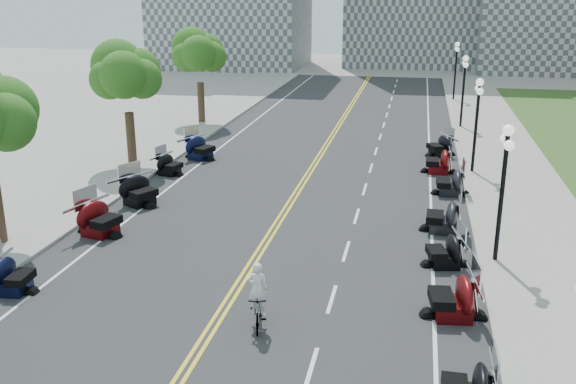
# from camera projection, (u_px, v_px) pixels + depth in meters

# --- Properties ---
(ground) EXTENTS (160.00, 160.00, 0.00)m
(ground) POSITION_uv_depth(u_px,v_px,m) (236.00, 290.00, 21.13)
(ground) COLOR gray
(road) EXTENTS (16.00, 90.00, 0.01)m
(road) POSITION_uv_depth(u_px,v_px,m) (293.00, 198.00, 30.47)
(road) COLOR #333335
(road) RESTS_ON ground
(centerline_yellow_a) EXTENTS (0.12, 90.00, 0.00)m
(centerline_yellow_a) POSITION_uv_depth(u_px,v_px,m) (291.00, 197.00, 30.49)
(centerline_yellow_a) COLOR yellow
(centerline_yellow_a) RESTS_ON road
(centerline_yellow_b) EXTENTS (0.12, 90.00, 0.00)m
(centerline_yellow_b) POSITION_uv_depth(u_px,v_px,m) (296.00, 198.00, 30.45)
(centerline_yellow_b) COLOR yellow
(centerline_yellow_b) RESTS_ON road
(edge_line_north) EXTENTS (0.12, 90.00, 0.00)m
(edge_line_north) POSITION_uv_depth(u_px,v_px,m) (431.00, 206.00, 29.25)
(edge_line_north) COLOR white
(edge_line_north) RESTS_ON road
(edge_line_south) EXTENTS (0.12, 90.00, 0.00)m
(edge_line_south) POSITION_uv_depth(u_px,v_px,m) (167.00, 190.00, 31.68)
(edge_line_south) COLOR white
(edge_line_south) RESTS_ON road
(lane_dash_5) EXTENTS (0.12, 2.00, 0.00)m
(lane_dash_5) POSITION_uv_depth(u_px,v_px,m) (311.00, 368.00, 16.79)
(lane_dash_5) COLOR white
(lane_dash_5) RESTS_ON road
(lane_dash_6) EXTENTS (0.12, 2.00, 0.00)m
(lane_dash_6) POSITION_uv_depth(u_px,v_px,m) (332.00, 299.00, 20.52)
(lane_dash_6) COLOR white
(lane_dash_6) RESTS_ON road
(lane_dash_7) EXTENTS (0.12, 2.00, 0.00)m
(lane_dash_7) POSITION_uv_depth(u_px,v_px,m) (346.00, 251.00, 24.26)
(lane_dash_7) COLOR white
(lane_dash_7) RESTS_ON road
(lane_dash_8) EXTENTS (0.12, 2.00, 0.00)m
(lane_dash_8) POSITION_uv_depth(u_px,v_px,m) (357.00, 216.00, 27.99)
(lane_dash_8) COLOR white
(lane_dash_8) RESTS_ON road
(lane_dash_9) EXTENTS (0.12, 2.00, 0.00)m
(lane_dash_9) POSITION_uv_depth(u_px,v_px,m) (365.00, 189.00, 31.73)
(lane_dash_9) COLOR white
(lane_dash_9) RESTS_ON road
(lane_dash_10) EXTENTS (0.12, 2.00, 0.00)m
(lane_dash_10) POSITION_uv_depth(u_px,v_px,m) (371.00, 168.00, 35.46)
(lane_dash_10) COLOR white
(lane_dash_10) RESTS_ON road
(lane_dash_11) EXTENTS (0.12, 2.00, 0.00)m
(lane_dash_11) POSITION_uv_depth(u_px,v_px,m) (376.00, 151.00, 39.20)
(lane_dash_11) COLOR white
(lane_dash_11) RESTS_ON road
(lane_dash_12) EXTENTS (0.12, 2.00, 0.00)m
(lane_dash_12) POSITION_uv_depth(u_px,v_px,m) (380.00, 137.00, 42.94)
(lane_dash_12) COLOR white
(lane_dash_12) RESTS_ON road
(lane_dash_13) EXTENTS (0.12, 2.00, 0.00)m
(lane_dash_13) POSITION_uv_depth(u_px,v_px,m) (384.00, 125.00, 46.67)
(lane_dash_13) COLOR white
(lane_dash_13) RESTS_ON road
(lane_dash_14) EXTENTS (0.12, 2.00, 0.00)m
(lane_dash_14) POSITION_uv_depth(u_px,v_px,m) (387.00, 115.00, 50.41)
(lane_dash_14) COLOR white
(lane_dash_14) RESTS_ON road
(lane_dash_15) EXTENTS (0.12, 2.00, 0.00)m
(lane_dash_15) POSITION_uv_depth(u_px,v_px,m) (389.00, 106.00, 54.14)
(lane_dash_15) COLOR white
(lane_dash_15) RESTS_ON road
(lane_dash_16) EXTENTS (0.12, 2.00, 0.00)m
(lane_dash_16) POSITION_uv_depth(u_px,v_px,m) (392.00, 99.00, 57.88)
(lane_dash_16) COLOR white
(lane_dash_16) RESTS_ON road
(lane_dash_17) EXTENTS (0.12, 2.00, 0.00)m
(lane_dash_17) POSITION_uv_depth(u_px,v_px,m) (394.00, 92.00, 61.61)
(lane_dash_17) COLOR white
(lane_dash_17) RESTS_ON road
(lane_dash_18) EXTENTS (0.12, 2.00, 0.00)m
(lane_dash_18) POSITION_uv_depth(u_px,v_px,m) (395.00, 86.00, 65.35)
(lane_dash_18) COLOR white
(lane_dash_18) RESTS_ON road
(lane_dash_19) EXTENTS (0.12, 2.00, 0.00)m
(lane_dash_19) POSITION_uv_depth(u_px,v_px,m) (397.00, 81.00, 69.09)
(lane_dash_19) COLOR white
(lane_dash_19) RESTS_ON road
(sidewalk_north) EXTENTS (5.00, 90.00, 0.15)m
(sidewalk_north) POSITION_uv_depth(u_px,v_px,m) (525.00, 211.00, 28.46)
(sidewalk_north) COLOR #9E9991
(sidewalk_north) RESTS_ON ground
(sidewalk_south) EXTENTS (5.00, 90.00, 0.15)m
(sidewalk_south) POSITION_uv_depth(u_px,v_px,m) (90.00, 184.00, 32.44)
(sidewalk_south) COLOR #9E9991
(sidewalk_south) RESTS_ON ground
(street_lamp_2) EXTENTS (0.50, 1.20, 4.90)m
(street_lamp_2) POSITION_uv_depth(u_px,v_px,m) (502.00, 195.00, 22.45)
(street_lamp_2) COLOR black
(street_lamp_2) RESTS_ON sidewalk_north
(street_lamp_3) EXTENTS (0.50, 1.20, 4.90)m
(street_lamp_3) POSITION_uv_depth(u_px,v_px,m) (476.00, 126.00, 33.66)
(street_lamp_3) COLOR black
(street_lamp_3) RESTS_ON sidewalk_north
(street_lamp_4) EXTENTS (0.50, 1.20, 4.90)m
(street_lamp_4) POSITION_uv_depth(u_px,v_px,m) (463.00, 92.00, 44.86)
(street_lamp_4) COLOR black
(street_lamp_4) RESTS_ON sidewalk_north
(street_lamp_5) EXTENTS (0.50, 1.20, 4.90)m
(street_lamp_5) POSITION_uv_depth(u_px,v_px,m) (455.00, 71.00, 56.07)
(street_lamp_5) COLOR black
(street_lamp_5) RESTS_ON sidewalk_north
(tree_3) EXTENTS (4.80, 4.80, 9.20)m
(tree_3) POSITION_uv_depth(u_px,v_px,m) (127.00, 80.00, 34.67)
(tree_3) COLOR #235619
(tree_3) RESTS_ON sidewalk_south
(tree_4) EXTENTS (4.80, 4.80, 9.20)m
(tree_4) POSITION_uv_depth(u_px,v_px,m) (199.00, 58.00, 45.87)
(tree_4) COLOR #235619
(tree_4) RESTS_ON sidewalk_south
(motorcycle_n_5) EXTENTS (2.41, 2.41, 1.51)m
(motorcycle_n_5) POSITION_uv_depth(u_px,v_px,m) (453.00, 294.00, 19.19)
(motorcycle_n_5) COLOR #590A0C
(motorcycle_n_5) RESTS_ON road
(motorcycle_n_6) EXTENTS (2.25, 2.25, 1.32)m
(motorcycle_n_6) POSITION_uv_depth(u_px,v_px,m) (445.00, 249.00, 22.79)
(motorcycle_n_6) COLOR black
(motorcycle_n_6) RESTS_ON road
(motorcycle_n_7) EXTENTS (2.23, 2.23, 1.50)m
(motorcycle_n_7) POSITION_uv_depth(u_px,v_px,m) (444.00, 214.00, 26.01)
(motorcycle_n_7) COLOR black
(motorcycle_n_7) RESTS_ON road
(motorcycle_n_8) EXTENTS (2.09, 2.09, 1.42)m
(motorcycle_n_8) POSITION_uv_depth(u_px,v_px,m) (450.00, 181.00, 30.72)
(motorcycle_n_8) COLOR black
(motorcycle_n_8) RESTS_ON road
(motorcycle_n_9) EXTENTS (2.11, 2.11, 1.46)m
(motorcycle_n_9) POSITION_uv_depth(u_px,v_px,m) (439.00, 160.00, 34.39)
(motorcycle_n_9) COLOR #590A0C
(motorcycle_n_9) RESTS_ON road
(motorcycle_n_10) EXTENTS (2.67, 2.67, 1.40)m
(motorcycle_n_10) POSITION_uv_depth(u_px,v_px,m) (440.00, 144.00, 37.88)
(motorcycle_n_10) COLOR black
(motorcycle_n_10) RESTS_ON road
(motorcycle_s_5) EXTENTS (2.05, 2.05, 1.33)m
(motorcycle_s_5) POSITION_uv_depth(u_px,v_px,m) (11.00, 273.00, 20.81)
(motorcycle_s_5) COLOR black
(motorcycle_s_5) RESTS_ON road
(motorcycle_s_6) EXTENTS (2.74, 2.74, 1.56)m
(motorcycle_s_6) POSITION_uv_depth(u_px,v_px,m) (99.00, 217.00, 25.67)
(motorcycle_s_6) COLOR #590A0C
(motorcycle_s_6) RESTS_ON road
(motorcycle_s_7) EXTENTS (2.96, 2.96, 1.53)m
(motorcycle_s_7) POSITION_uv_depth(u_px,v_px,m) (139.00, 189.00, 29.27)
(motorcycle_s_7) COLOR black
(motorcycle_s_7) RESTS_ON road
(motorcycle_s_8) EXTENTS (2.14, 2.14, 1.25)m
(motorcycle_s_8) POSITION_uv_depth(u_px,v_px,m) (169.00, 163.00, 34.06)
(motorcycle_s_8) COLOR black
(motorcycle_s_8) RESTS_ON road
(motorcycle_s_9) EXTENTS (2.81, 2.81, 1.52)m
(motorcycle_s_9) POSITION_uv_depth(u_px,v_px,m) (200.00, 146.00, 37.17)
(motorcycle_s_9) COLOR black
(motorcycle_s_9) RESTS_ON road
(bicycle) EXTENTS (0.86, 1.87, 1.08)m
(bicycle) POSITION_uv_depth(u_px,v_px,m) (258.00, 309.00, 18.73)
(bicycle) COLOR #A51414
(bicycle) RESTS_ON road
(cyclist_rider) EXTENTS (0.61, 0.40, 1.68)m
(cyclist_rider) POSITION_uv_depth(u_px,v_px,m) (257.00, 266.00, 18.32)
(cyclist_rider) COLOR silver
(cyclist_rider) RESTS_ON bicycle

